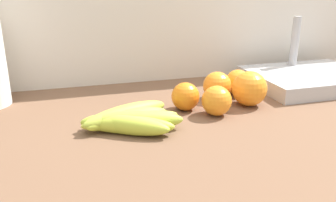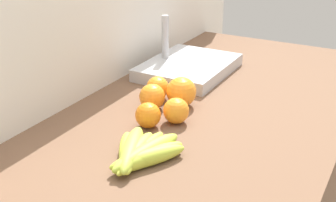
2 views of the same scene
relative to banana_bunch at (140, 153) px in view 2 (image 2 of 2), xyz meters
name	(u,v)px [view 2 (image 2 of 2)]	position (x,y,z in m)	size (l,w,h in m)	color
wall_back	(101,145)	(0.32, 0.36, -0.23)	(1.90, 0.06, 1.30)	silver
banana_bunch	(140,153)	(0.00, 0.00, 0.00)	(0.21, 0.18, 0.04)	#BACF3F
orange_back_left	(181,92)	(0.30, 0.06, 0.02)	(0.08, 0.08, 0.08)	orange
orange_far_right	(148,115)	(0.15, 0.07, 0.01)	(0.06, 0.06, 0.06)	orange
orange_right	(152,97)	(0.25, 0.12, 0.02)	(0.07, 0.07, 0.07)	orange
orange_center	(176,111)	(0.20, 0.02, 0.01)	(0.07, 0.07, 0.07)	orange
orange_back_right	(158,87)	(0.32, 0.14, 0.01)	(0.07, 0.07, 0.07)	orange
sink_basin	(188,66)	(0.55, 0.16, 0.00)	(0.33, 0.26, 0.18)	#B7BABF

